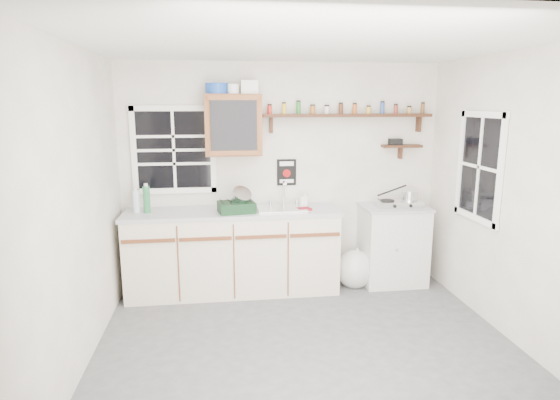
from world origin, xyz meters
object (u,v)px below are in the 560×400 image
(spice_shelf, at_px, (347,115))
(hotplate, at_px, (398,203))
(main_cabinet, at_px, (233,251))
(right_cabinet, at_px, (392,244))
(dish_rack, at_px, (238,204))
(upper_cabinet, at_px, (233,125))

(spice_shelf, xyz_separation_m, hotplate, (0.57, -0.21, -0.98))
(main_cabinet, distance_m, spice_shelf, 1.97)
(right_cabinet, height_order, hotplate, hotplate)
(dish_rack, relative_size, hotplate, 0.79)
(dish_rack, bearing_deg, hotplate, -5.98)
(spice_shelf, height_order, dish_rack, spice_shelf)
(right_cabinet, bearing_deg, upper_cabinet, 176.24)
(right_cabinet, bearing_deg, hotplate, -29.56)
(main_cabinet, distance_m, upper_cabinet, 1.37)
(hotplate, bearing_deg, dish_rack, -174.42)
(upper_cabinet, relative_size, hotplate, 1.24)
(main_cabinet, bearing_deg, spice_shelf, 9.31)
(upper_cabinet, bearing_deg, right_cabinet, -3.76)
(main_cabinet, bearing_deg, hotplate, 0.17)
(main_cabinet, height_order, upper_cabinet, upper_cabinet)
(main_cabinet, relative_size, right_cabinet, 2.54)
(main_cabinet, xyz_separation_m, upper_cabinet, (0.03, 0.14, 1.36))
(main_cabinet, distance_m, right_cabinet, 1.84)
(spice_shelf, height_order, hotplate, spice_shelf)
(main_cabinet, height_order, hotplate, hotplate)
(main_cabinet, bearing_deg, upper_cabinet, 76.32)
(upper_cabinet, xyz_separation_m, dish_rack, (0.02, -0.24, -0.81))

